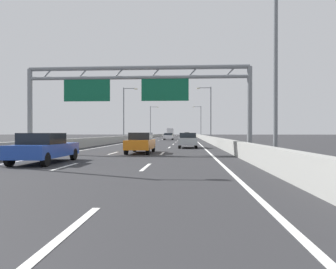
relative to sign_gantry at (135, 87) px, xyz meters
name	(u,v)px	position (x,y,z in m)	size (l,w,h in m)	color
ground_plane	(176,137)	(0.20, 78.55, -4.82)	(260.00, 260.00, 0.00)	#2D2D30
lane_dash_left_1	(65,167)	(-1.60, -8.95, -4.81)	(0.16, 3.00, 0.01)	white
lane_dash_left_2	(113,153)	(-1.60, 0.05, -4.81)	(0.16, 3.00, 0.01)	white
lane_dash_left_3	(134,147)	(-1.60, 9.05, -4.81)	(0.16, 3.00, 0.01)	white
lane_dash_left_4	(146,144)	(-1.60, 18.05, -4.81)	(0.16, 3.00, 0.01)	white
lane_dash_left_5	(153,142)	(-1.60, 27.05, -4.81)	(0.16, 3.00, 0.01)	white
lane_dash_left_6	(158,141)	(-1.60, 36.05, -4.81)	(0.16, 3.00, 0.01)	white
lane_dash_left_7	(162,139)	(-1.60, 45.05, -4.81)	(0.16, 3.00, 0.01)	white
lane_dash_left_8	(165,139)	(-1.60, 54.05, -4.81)	(0.16, 3.00, 0.01)	white
lane_dash_left_9	(167,138)	(-1.60, 63.05, -4.81)	(0.16, 3.00, 0.01)	white
lane_dash_left_10	(169,137)	(-1.60, 72.05, -4.81)	(0.16, 3.00, 0.01)	white
lane_dash_left_11	(171,137)	(-1.60, 81.05, -4.81)	(0.16, 3.00, 0.01)	white
lane_dash_left_12	(172,137)	(-1.60, 90.05, -4.81)	(0.16, 3.00, 0.01)	white
lane_dash_left_13	(173,136)	(-1.60, 99.05, -4.81)	(0.16, 3.00, 0.01)	white
lane_dash_left_14	(174,136)	(-1.60, 108.05, -4.81)	(0.16, 3.00, 0.01)	white
lane_dash_left_15	(175,136)	(-1.60, 117.05, -4.81)	(0.16, 3.00, 0.01)	white
lane_dash_left_16	(176,136)	(-1.60, 126.05, -4.81)	(0.16, 3.00, 0.01)	white
lane_dash_left_17	(177,135)	(-1.60, 135.05, -4.81)	(0.16, 3.00, 0.01)	white
lane_dash_right_0	(68,231)	(2.00, -17.95, -4.81)	(0.16, 3.00, 0.01)	white
lane_dash_right_1	(146,167)	(2.00, -8.95, -4.81)	(0.16, 3.00, 0.01)	white
lane_dash_right_2	(162,153)	(2.00, 0.05, -4.81)	(0.16, 3.00, 0.01)	white
lane_dash_right_3	(169,147)	(2.00, 9.05, -4.81)	(0.16, 3.00, 0.01)	white
lane_dash_right_4	(173,144)	(2.00, 18.05, -4.81)	(0.16, 3.00, 0.01)	white
lane_dash_right_5	(176,142)	(2.00, 27.05, -4.81)	(0.16, 3.00, 0.01)	white
lane_dash_right_6	(178,141)	(2.00, 36.05, -4.81)	(0.16, 3.00, 0.01)	white
lane_dash_right_7	(179,140)	(2.00, 45.05, -4.81)	(0.16, 3.00, 0.01)	white
lane_dash_right_8	(180,139)	(2.00, 54.05, -4.81)	(0.16, 3.00, 0.01)	white
lane_dash_right_9	(181,138)	(2.00, 63.05, -4.81)	(0.16, 3.00, 0.01)	white
lane_dash_right_10	(181,138)	(2.00, 72.05, -4.81)	(0.16, 3.00, 0.01)	white
lane_dash_right_11	(182,137)	(2.00, 81.05, -4.81)	(0.16, 3.00, 0.01)	white
lane_dash_right_12	(182,137)	(2.00, 90.05, -4.81)	(0.16, 3.00, 0.01)	white
lane_dash_right_13	(183,136)	(2.00, 99.05, -4.81)	(0.16, 3.00, 0.01)	white
lane_dash_right_14	(183,136)	(2.00, 108.05, -4.81)	(0.16, 3.00, 0.01)	white
lane_dash_right_15	(183,136)	(2.00, 117.05, -4.81)	(0.16, 3.00, 0.01)	white
lane_dash_right_16	(184,136)	(2.00, 126.05, -4.81)	(0.16, 3.00, 0.01)	white
lane_dash_right_17	(184,135)	(2.00, 135.05, -4.81)	(0.16, 3.00, 0.01)	white
edge_line_left	(156,138)	(-5.05, 66.55, -4.81)	(0.16, 176.00, 0.01)	white
edge_line_right	(193,138)	(5.45, 66.55, -4.81)	(0.16, 176.00, 0.01)	white
barrier_left	(158,135)	(-6.70, 88.55, -4.34)	(0.45, 220.00, 0.95)	#9E9E99
barrier_right	(197,135)	(7.10, 88.55, -4.34)	(0.45, 220.00, 0.95)	#9E9E99
sign_gantry	(135,87)	(0.00, 0.00, 0.00)	(16.39, 0.36, 6.36)	gray
streetlamp_right_near	(270,49)	(7.66, -7.73, 0.58)	(2.58, 0.28, 9.50)	slate
streetlamp_left_mid	(125,111)	(-7.27, 32.86, 0.58)	(2.58, 0.28, 9.50)	slate
streetlamp_right_mid	(209,110)	(7.66, 32.86, 0.58)	(2.58, 0.28, 9.50)	slate
streetlamp_left_far	(151,120)	(-7.27, 73.45, 0.58)	(2.58, 0.28, 9.50)	slate
streetlamp_right_far	(200,120)	(7.66, 73.45, 0.58)	(2.58, 0.28, 9.50)	slate
blue_car	(44,148)	(-3.30, -7.37, -4.06)	(1.87, 4.57, 1.49)	#2347AD
silver_car	(188,140)	(3.86, 8.55, -4.07)	(1.79, 4.16, 1.49)	#A8ADB2
yellow_car	(187,135)	(3.67, 78.83, -4.02)	(1.73, 4.63, 1.57)	yellow
white_car	(168,136)	(-0.04, 41.65, -4.08)	(1.86, 4.22, 1.40)	silver
black_car	(187,135)	(3.83, 90.85, -4.10)	(1.86, 4.33, 1.41)	black
orange_car	(141,143)	(0.38, 0.43, -4.04)	(1.72, 4.55, 1.51)	orange
box_truck	(170,132)	(-3.22, 107.13, -3.10)	(2.38, 8.24, 3.20)	silver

